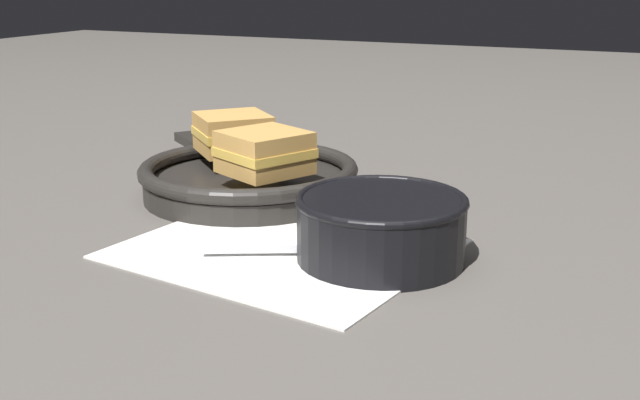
# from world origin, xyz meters

# --- Properties ---
(ground_plane) EXTENTS (4.00, 4.00, 0.00)m
(ground_plane) POSITION_xyz_m (0.00, 0.00, 0.00)
(ground_plane) COLOR #56514C
(napkin) EXTENTS (0.32, 0.28, 0.00)m
(napkin) POSITION_xyz_m (-0.01, -0.04, 0.00)
(napkin) COLOR white
(napkin) RESTS_ON ground_plane
(soup_bowl) EXTENTS (0.16, 0.16, 0.06)m
(soup_bowl) POSITION_xyz_m (0.08, -0.02, 0.04)
(soup_bowl) COLOR black
(soup_bowl) RESTS_ON ground_plane
(spoon) EXTENTS (0.14, 0.08, 0.01)m
(spoon) POSITION_xyz_m (0.02, -0.04, 0.01)
(spoon) COLOR silver
(spoon) RESTS_ON napkin
(skillet) EXTENTS (0.32, 0.28, 0.04)m
(skillet) POSITION_xyz_m (-0.14, 0.11, 0.02)
(skillet) COLOR black
(skillet) RESTS_ON ground_plane
(sandwich_near_left) EXTENTS (0.11, 0.11, 0.05)m
(sandwich_near_left) POSITION_xyz_m (-0.09, 0.07, 0.07)
(sandwich_near_left) COLOR #C18E47
(sandwich_near_left) RESTS_ON skillet
(sandwich_near_right) EXTENTS (0.12, 0.12, 0.05)m
(sandwich_near_right) POSITION_xyz_m (-0.18, 0.15, 0.07)
(sandwich_near_right) COLOR #C18E47
(sandwich_near_right) RESTS_ON skillet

